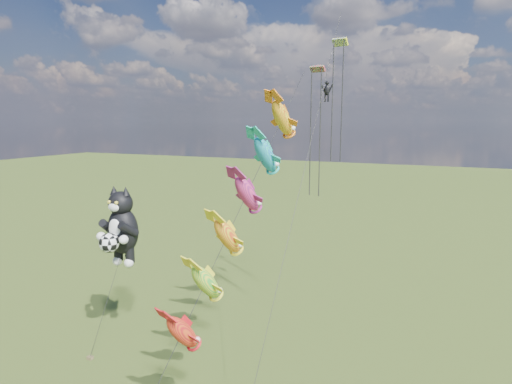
% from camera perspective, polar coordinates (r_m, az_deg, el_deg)
% --- Properties ---
extents(ground, '(300.00, 300.00, 0.00)m').
position_cam_1_polar(ground, '(34.67, -23.23, -19.77)').
color(ground, '#24390E').
extents(cat_kite_rig, '(2.85, 4.27, 11.96)m').
position_cam_1_polar(cat_kite_rig, '(31.96, -17.62, -4.40)').
color(cat_kite_rig, brown).
rests_on(cat_kite_rig, ground).
extents(fish_windsock_rig, '(4.32, 15.47, 19.78)m').
position_cam_1_polar(fish_windsock_rig, '(24.79, -2.53, -3.09)').
color(fish_windsock_rig, brown).
rests_on(fish_windsock_rig, ground).
extents(parafoil_rig, '(1.99, 17.57, 24.42)m').
position_cam_1_polar(parafoil_rig, '(31.87, 9.29, 12.32)').
color(parafoil_rig, brown).
rests_on(parafoil_rig, ground).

